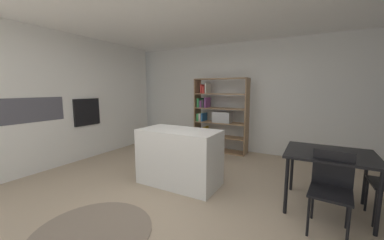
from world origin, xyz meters
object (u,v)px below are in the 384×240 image
built_in_oven (87,112)px  kitchen_island (179,157)px  dining_chair_near (331,184)px  open_bookshelf (217,115)px  dining_table (329,159)px

built_in_oven → kitchen_island: (2.52, -0.17, -0.60)m
built_in_oven → dining_chair_near: bearing=-4.5°
dining_chair_near → kitchen_island: bearing=-179.9°
kitchen_island → open_bookshelf: (-0.23, 2.12, 0.45)m
dining_table → dining_chair_near: dining_chair_near is taller
kitchen_island → open_bookshelf: bearing=96.1°
kitchen_island → dining_table: (2.08, 0.27, 0.22)m
kitchen_island → dining_chair_near: (2.09, -0.19, 0.07)m
built_in_oven → dining_table: (4.60, 0.09, -0.38)m
open_bookshelf → dining_chair_near: 3.30m
kitchen_island → dining_chair_near: size_ratio=1.49×
kitchen_island → dining_chair_near: kitchen_island is taller
kitchen_island → dining_chair_near: bearing=-5.2°
built_in_oven → open_bookshelf: 3.02m
open_bookshelf → dining_table: bearing=-38.8°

